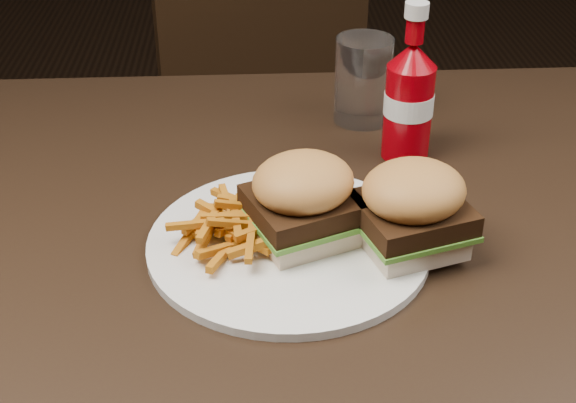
{
  "coord_description": "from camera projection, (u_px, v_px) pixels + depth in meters",
  "views": [
    {
      "loc": [
        -0.14,
        -0.74,
        1.23
      ],
      "look_at": [
        -0.1,
        -0.05,
        0.8
      ],
      "focal_mm": 50.0,
      "sensor_mm": 36.0,
      "label": 1
    }
  ],
  "objects": [
    {
      "name": "ketchup_bottle",
      "position": [
        408.0,
        112.0,
        0.97
      ],
      "size": [
        0.07,
        0.07,
        0.12
      ],
      "primitive_type": "cylinder",
      "rotation": [
        0.0,
        0.0,
        -0.2
      ],
      "color": "#8E0008",
      "rests_on": "dining_table"
    },
    {
      "name": "sandwich_half_b",
      "position": [
        409.0,
        236.0,
        0.81
      ],
      "size": [
        0.12,
        0.11,
        0.02
      ],
      "primitive_type": "cube",
      "rotation": [
        0.0,
        0.0,
        0.31
      ],
      "color": "beige",
      "rests_on": "plate"
    },
    {
      "name": "dining_table",
      "position": [
        379.0,
        229.0,
        0.9
      ],
      "size": [
        1.2,
        0.8,
        0.04
      ],
      "primitive_type": "cube",
      "color": "black",
      "rests_on": "ground"
    },
    {
      "name": "tumbler",
      "position": [
        363.0,
        82.0,
        1.06
      ],
      "size": [
        0.1,
        0.1,
        0.12
      ],
      "primitive_type": "cylinder",
      "rotation": [
        0.0,
        0.0,
        0.35
      ],
      "color": "white",
      "rests_on": "dining_table"
    },
    {
      "name": "chair_far",
      "position": [
        239.0,
        133.0,
        1.75
      ],
      "size": [
        0.52,
        0.52,
        0.04
      ],
      "primitive_type": "cube",
      "rotation": [
        0.0,
        0.0,
        3.45
      ],
      "color": "black",
      "rests_on": "ground"
    },
    {
      "name": "fries_pile",
      "position": [
        233.0,
        220.0,
        0.82
      ],
      "size": [
        0.1,
        0.1,
        0.04
      ],
      "primitive_type": null,
      "rotation": [
        0.0,
        0.0,
        -0.03
      ],
      "color": "#BE5606",
      "rests_on": "plate"
    },
    {
      "name": "sandwich_half_a",
      "position": [
        303.0,
        228.0,
        0.83
      ],
      "size": [
        0.12,
        0.12,
        0.02
      ],
      "primitive_type": "cube",
      "rotation": [
        0.0,
        0.0,
        0.4
      ],
      "color": "beige",
      "rests_on": "plate"
    },
    {
      "name": "plate",
      "position": [
        289.0,
        243.0,
        0.83
      ],
      "size": [
        0.29,
        0.29,
        0.01
      ],
      "primitive_type": "cylinder",
      "color": "white",
      "rests_on": "dining_table"
    }
  ]
}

